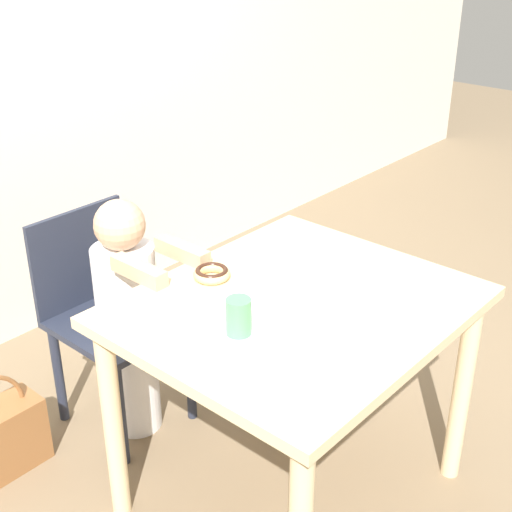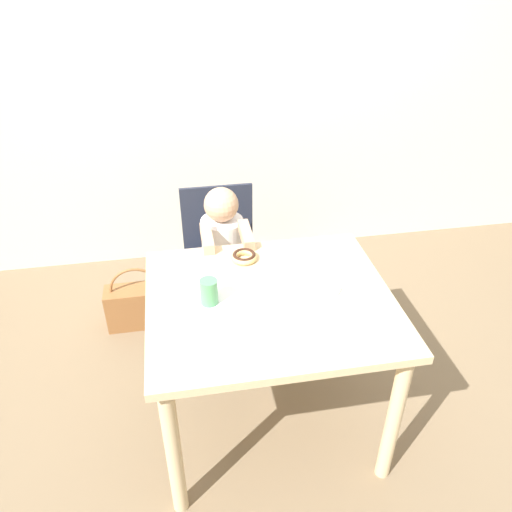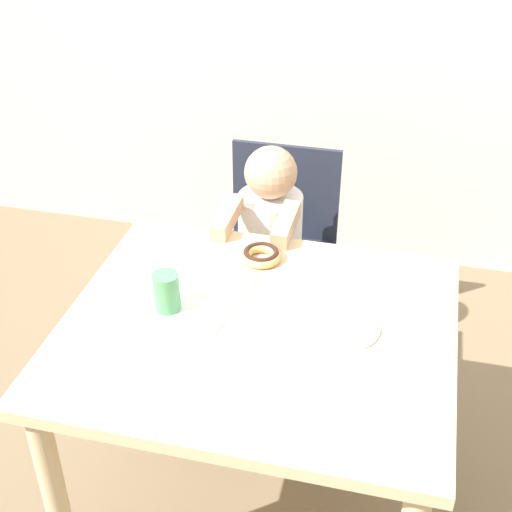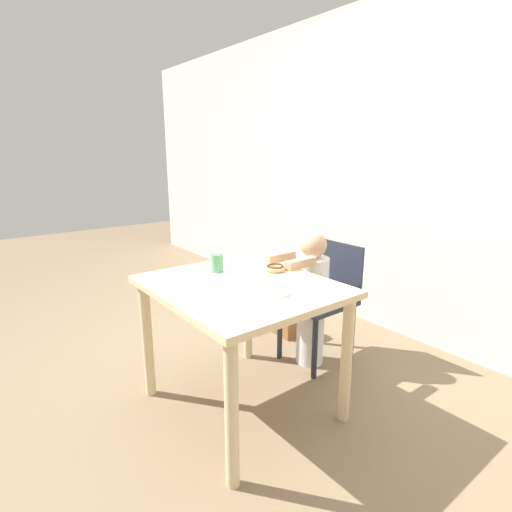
{
  "view_description": "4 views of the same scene",
  "coord_description": "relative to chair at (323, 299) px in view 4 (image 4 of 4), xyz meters",
  "views": [
    {
      "loc": [
        -1.43,
        -1.1,
        1.77
      ],
      "look_at": [
        -0.03,
        0.13,
        0.85
      ],
      "focal_mm": 50.0,
      "sensor_mm": 36.0,
      "label": 1
    },
    {
      "loc": [
        -0.33,
        -1.53,
        1.95
      ],
      "look_at": [
        -0.03,
        0.13,
        0.85
      ],
      "focal_mm": 35.0,
      "sensor_mm": 36.0,
      "label": 2
    },
    {
      "loc": [
        0.33,
        -1.36,
        1.86
      ],
      "look_at": [
        -0.03,
        0.13,
        0.85
      ],
      "focal_mm": 50.0,
      "sensor_mm": 36.0,
      "label": 3
    },
    {
      "loc": [
        1.61,
        -1.16,
        1.4
      ],
      "look_at": [
        -0.03,
        0.13,
        0.85
      ],
      "focal_mm": 28.0,
      "sensor_mm": 36.0,
      "label": 4
    }
  ],
  "objects": [
    {
      "name": "chair",
      "position": [
        0.0,
        0.0,
        0.0
      ],
      "size": [
        0.4,
        0.43,
        0.8
      ],
      "color": "#232838",
      "rests_on": "ground_plane"
    },
    {
      "name": "dining_table",
      "position": [
        0.12,
        -0.77,
        0.19
      ],
      "size": [
        0.98,
        0.84,
        0.73
      ],
      "color": "beige",
      "rests_on": "ground_plane"
    },
    {
      "name": "plate",
      "position": [
        0.32,
        -0.73,
        0.31
      ],
      "size": [
        0.19,
        0.19,
        0.01
      ],
      "color": "silver",
      "rests_on": "dining_table"
    },
    {
      "name": "donut",
      "position": [
        0.06,
        -0.48,
        0.32
      ],
      "size": [
        0.12,
        0.12,
        0.03
      ],
      "color": "#DBB270",
      "rests_on": "dining_table"
    },
    {
      "name": "handbag",
      "position": [
        -0.49,
        0.05,
        -0.29
      ],
      "size": [
        0.36,
        0.15,
        0.39
      ],
      "color": "brown",
      "rests_on": "ground_plane"
    },
    {
      "name": "child_figure",
      "position": [
        -0.0,
        -0.12,
        0.04
      ],
      "size": [
        0.23,
        0.41,
        0.91
      ],
      "color": "white",
      "rests_on": "ground_plane"
    },
    {
      "name": "ground_plane",
      "position": [
        0.12,
        -0.77,
        -0.43
      ],
      "size": [
        12.0,
        12.0,
        0.0
      ],
      "primitive_type": "plane",
      "color": "#7A664C"
    },
    {
      "name": "wall_back",
      "position": [
        0.12,
        0.79,
        0.82
      ],
      "size": [
        8.0,
        0.05,
        2.5
      ],
      "color": "silver",
      "rests_on": "ground_plane"
    },
    {
      "name": "napkin",
      "position": [
        -0.1,
        -0.68,
        0.3
      ],
      "size": [
        0.33,
        0.33,
        0.0
      ],
      "color": "white",
      "rests_on": "dining_table"
    },
    {
      "name": "cup",
      "position": [
        -0.12,
        -0.76,
        0.36
      ],
      "size": [
        0.07,
        0.07,
        0.11
      ],
      "color": "#519E66",
      "rests_on": "dining_table"
    }
  ]
}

